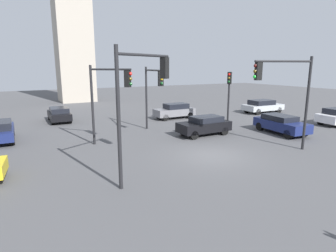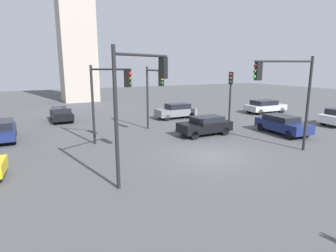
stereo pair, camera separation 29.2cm
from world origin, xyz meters
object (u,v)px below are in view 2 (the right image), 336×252
at_px(traffic_light_0, 154,86).
at_px(traffic_light_2, 110,90).
at_px(traffic_light_3, 140,88).
at_px(traffic_light_4, 285,85).
at_px(car_8, 282,124).
at_px(car_1, 265,106).
at_px(car_4, 176,111).
at_px(car_2, 205,125).
at_px(car_0, 61,114).
at_px(traffic_light_1, 230,88).
at_px(car_5, 1,130).

xyz_separation_m(traffic_light_0, traffic_light_2, (-3.92, -1.92, 0.03)).
relative_size(traffic_light_3, traffic_light_4, 1.04).
relative_size(traffic_light_2, car_8, 1.16).
bearing_deg(car_1, car_4, 173.65).
bearing_deg(car_2, car_8, 156.46).
bearing_deg(traffic_light_3, car_8, -13.83).
height_order(traffic_light_0, car_0, traffic_light_0).
relative_size(traffic_light_1, traffic_light_3, 0.78).
bearing_deg(traffic_light_4, traffic_light_1, -89.97).
relative_size(car_2, car_8, 0.90).
relative_size(traffic_light_4, car_8, 1.27).
bearing_deg(traffic_light_2, traffic_light_3, -44.81).
relative_size(car_4, car_5, 0.93).
height_order(car_0, car_8, car_8).
height_order(traffic_light_1, car_4, traffic_light_1).
xyz_separation_m(car_1, car_8, (-6.32, -7.70, 0.00)).
relative_size(traffic_light_4, car_1, 1.23).
xyz_separation_m(car_0, car_4, (10.22, -3.73, 0.06)).
bearing_deg(traffic_light_0, car_0, -138.88).
xyz_separation_m(traffic_light_0, traffic_light_4, (4.65, -7.86, 0.39)).
bearing_deg(car_0, car_5, 140.98).
height_order(traffic_light_2, car_2, traffic_light_2).
relative_size(traffic_light_0, car_4, 1.26).
xyz_separation_m(traffic_light_4, car_5, (-14.92, 10.66, -3.22)).
relative_size(car_2, car_5, 0.93).
distance_m(traffic_light_3, car_4, 15.45).
height_order(traffic_light_0, traffic_light_1, traffic_light_0).
xyz_separation_m(traffic_light_2, car_8, (12.39, -2.83, -2.85)).
relative_size(traffic_light_4, car_4, 1.41).
bearing_deg(traffic_light_4, car_5, -18.91).
relative_size(car_1, car_4, 1.15).
distance_m(car_4, car_8, 10.15).
distance_m(traffic_light_2, car_5, 8.41).
xyz_separation_m(traffic_light_0, car_5, (-10.26, 2.80, -2.83)).
bearing_deg(car_1, car_8, -126.50).
xyz_separation_m(traffic_light_1, traffic_light_4, (-2.17, -7.27, 0.76)).
distance_m(traffic_light_0, car_8, 10.11).
relative_size(traffic_light_1, car_8, 1.04).
bearing_deg(traffic_light_0, car_4, 142.36).
distance_m(traffic_light_0, car_5, 11.01).
xyz_separation_m(traffic_light_3, car_0, (-1.46, 16.02, -3.40)).
relative_size(car_5, car_8, 0.97).
bearing_deg(traffic_light_2, traffic_light_0, 74.16).
xyz_separation_m(car_2, car_5, (-13.31, 5.19, 0.00)).
distance_m(car_4, car_5, 14.93).
xyz_separation_m(car_0, car_5, (-4.60, -5.55, 0.05)).
bearing_deg(traffic_light_0, car_2, 58.86).
bearing_deg(car_0, car_8, -132.20).
distance_m(traffic_light_3, traffic_light_4, 8.86).
bearing_deg(traffic_light_4, traffic_light_2, -18.05).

